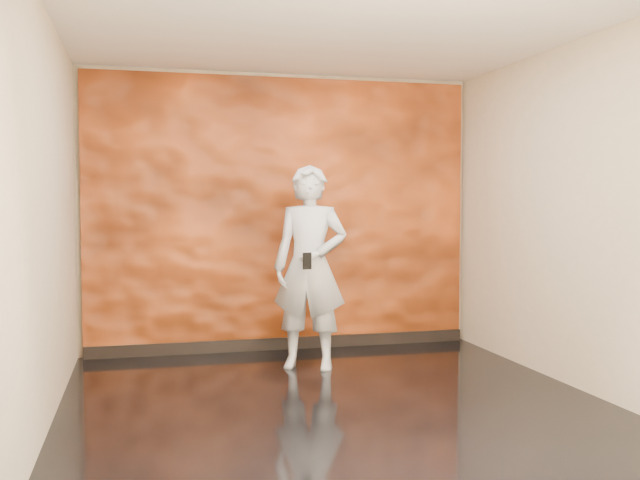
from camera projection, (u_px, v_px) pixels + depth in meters
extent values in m
cube|color=black|center=(332.00, 400.00, 5.41)|extent=(4.00, 4.00, 0.01)
cube|color=beige|center=(281.00, 212.00, 7.27)|extent=(4.00, 0.02, 2.80)
cube|color=beige|center=(441.00, 223.00, 3.40)|extent=(4.00, 0.02, 2.80)
cube|color=beige|center=(49.00, 217.00, 4.85)|extent=(0.02, 4.00, 2.80)
cube|color=beige|center=(568.00, 214.00, 5.82)|extent=(0.02, 4.00, 2.80)
cube|color=white|center=(333.00, 26.00, 5.26)|extent=(4.00, 4.00, 0.01)
cube|color=orange|center=(282.00, 214.00, 7.24)|extent=(3.90, 0.06, 2.75)
cube|color=black|center=(283.00, 343.00, 7.27)|extent=(3.90, 0.04, 0.12)
imported|color=#ABB1BC|center=(310.00, 267.00, 6.41)|extent=(0.79, 0.68, 1.83)
cube|color=black|center=(307.00, 261.00, 6.17)|extent=(0.08, 0.03, 0.15)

